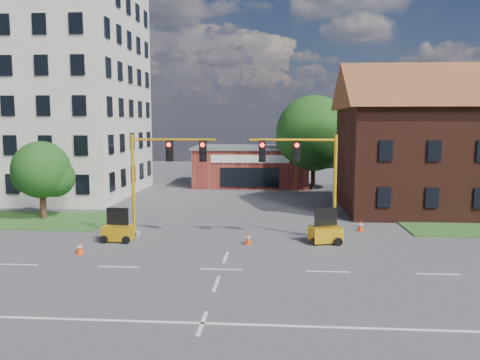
{
  "coord_description": "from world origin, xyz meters",
  "views": [
    {
      "loc": [
        2.41,
        -21.32,
        6.93
      ],
      "look_at": [
        0.16,
        10.0,
        3.03
      ],
      "focal_mm": 35.0,
      "sensor_mm": 36.0,
      "label": 1
    }
  ],
  "objects_px": {
    "signal_mast_west": "(160,173)",
    "trailer_east": "(325,233)",
    "signal_mast_east": "(307,174)",
    "pickup_white": "(415,207)",
    "trailer_west": "(118,231)"
  },
  "relations": [
    {
      "from": "signal_mast_west",
      "to": "trailer_west",
      "type": "bearing_deg",
      "value": -151.95
    },
    {
      "from": "signal_mast_east",
      "to": "trailer_west",
      "type": "bearing_deg",
      "value": -173.75
    },
    {
      "from": "signal_mast_west",
      "to": "trailer_west",
      "type": "relative_size",
      "value": 3.27
    },
    {
      "from": "signal_mast_east",
      "to": "trailer_east",
      "type": "xyz_separation_m",
      "value": [
        1.08,
        -0.74,
        -3.31
      ]
    },
    {
      "from": "pickup_white",
      "to": "trailer_west",
      "type": "bearing_deg",
      "value": 102.54
    },
    {
      "from": "signal_mast_west",
      "to": "trailer_east",
      "type": "distance_m",
      "value": 10.36
    },
    {
      "from": "signal_mast_west",
      "to": "trailer_east",
      "type": "relative_size",
      "value": 3.14
    },
    {
      "from": "signal_mast_east",
      "to": "pickup_white",
      "type": "relative_size",
      "value": 1.15
    },
    {
      "from": "signal_mast_east",
      "to": "pickup_white",
      "type": "xyz_separation_m",
      "value": [
        8.44,
        7.33,
        -3.17
      ]
    },
    {
      "from": "pickup_white",
      "to": "signal_mast_west",
      "type": "bearing_deg",
      "value": 101.95
    },
    {
      "from": "signal_mast_west",
      "to": "signal_mast_east",
      "type": "distance_m",
      "value": 8.71
    },
    {
      "from": "signal_mast_east",
      "to": "trailer_east",
      "type": "distance_m",
      "value": 3.56
    },
    {
      "from": "pickup_white",
      "to": "signal_mast_east",
      "type": "bearing_deg",
      "value": 119.79
    },
    {
      "from": "trailer_east",
      "to": "signal_mast_west",
      "type": "bearing_deg",
      "value": 159.23
    },
    {
      "from": "trailer_west",
      "to": "pickup_white",
      "type": "height_order",
      "value": "trailer_west"
    }
  ]
}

